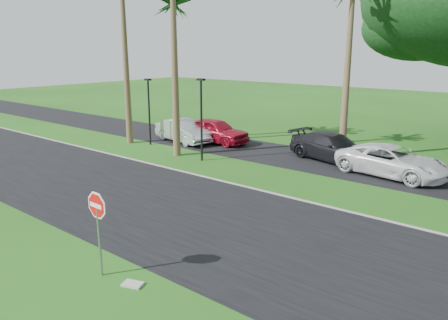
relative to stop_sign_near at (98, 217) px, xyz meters
The scene contains 13 objects.
ground 3.52m from the stop_sign_near, 99.46° to the left, with size 120.00×120.00×0.00m, color #1E4912.
road 5.33m from the stop_sign_near, 95.71° to the left, with size 120.00×8.00×0.02m, color black.
parking_strip 15.61m from the stop_sign_near, 91.85° to the left, with size 120.00×5.00×0.02m, color black.
curb 9.23m from the stop_sign_near, 93.16° to the left, with size 120.00×0.12×0.06m, color gray.
stop_sign_near is the anchor object (origin of this frame).
palm_left_mid 19.10m from the stop_sign_near, 128.16° to the left, with size 5.00×5.00×10.00m.
streetlight_left 17.34m from the stop_sign_near, 133.83° to the left, with size 0.45×0.25×4.34m.
streetlight_right 13.24m from the stop_sign_near, 119.48° to the left, with size 0.45×0.25×4.64m.
car_silver 18.04m from the stop_sign_near, 126.89° to the left, with size 1.62×4.66×1.53m, color silver.
car_red 18.06m from the stop_sign_near, 119.91° to the left, with size 1.94×4.83×1.64m, color maroon.
car_dark 16.18m from the stop_sign_near, 92.50° to the left, with size 2.16×5.32×1.54m, color black.
car_minivan 15.48m from the stop_sign_near, 78.86° to the left, with size 2.52×5.46×1.52m, color silver.
utility_slab 2.08m from the stop_sign_near, ahead, with size 0.55×0.35×0.06m, color #A4A59D.
Camera 1 is at (10.24, -9.50, 6.26)m, focal length 35.00 mm.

